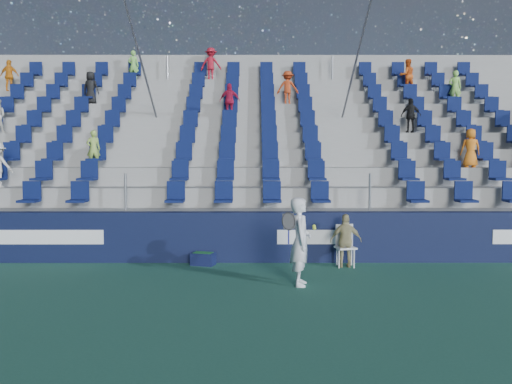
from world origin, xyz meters
TOP-DOWN VIEW (x-y plane):
  - ground at (0.00, 0.00)m, footprint 70.00×70.00m
  - sponsor_wall at (0.00, 3.15)m, footprint 24.00×0.32m
  - grandstand at (-0.01, 8.24)m, footprint 24.00×8.17m
  - tennis_player at (1.07, 0.73)m, footprint 0.69×0.67m
  - line_judge_chair at (2.25, 2.65)m, footprint 0.50×0.52m
  - line_judge at (2.25, 2.50)m, footprint 0.73×0.33m
  - ball_bin at (-1.03, 2.75)m, footprint 0.60×0.48m

SIDE VIEW (x-z plane):
  - ground at x=0.00m, z-range 0.00..0.00m
  - ball_bin at x=-1.03m, z-range 0.01..0.31m
  - line_judge_chair at x=2.25m, z-range 0.07..1.03m
  - sponsor_wall at x=0.00m, z-range 0.00..1.20m
  - line_judge at x=2.25m, z-range 0.00..1.22m
  - tennis_player at x=1.07m, z-range 0.00..1.74m
  - grandstand at x=-0.01m, z-range -1.18..5.45m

